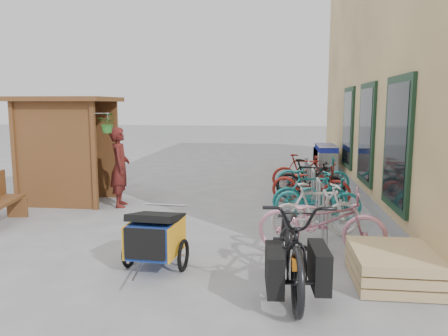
# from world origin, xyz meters

# --- Properties ---
(ground) EXTENTS (80.00, 80.00, 0.00)m
(ground) POSITION_xyz_m (0.00, 0.00, 0.00)
(ground) COLOR #9A9A9D
(kiosk) EXTENTS (2.49, 1.65, 2.40)m
(kiosk) POSITION_xyz_m (-3.28, 2.47, 1.55)
(kiosk) COLOR brown
(kiosk) RESTS_ON ground
(bike_rack) EXTENTS (0.05, 5.35, 0.86)m
(bike_rack) POSITION_xyz_m (2.30, 2.40, 0.52)
(bike_rack) COLOR #A5A8AD
(bike_rack) RESTS_ON ground
(pallet_stack) EXTENTS (1.00, 1.20, 0.40)m
(pallet_stack) POSITION_xyz_m (3.00, -1.40, 0.21)
(pallet_stack) COLOR tan
(pallet_stack) RESTS_ON ground
(shopping_carts) EXTENTS (0.58, 2.30, 1.04)m
(shopping_carts) POSITION_xyz_m (3.00, 6.86, 0.61)
(shopping_carts) COLOR silver
(shopping_carts) RESTS_ON ground
(child_trailer) EXTENTS (0.86, 1.43, 0.83)m
(child_trailer) POSITION_xyz_m (-0.11, -1.29, 0.46)
(child_trailer) COLOR #1C3D9C
(child_trailer) RESTS_ON ground
(cargo_bike) EXTENTS (0.93, 2.28, 1.17)m
(cargo_bike) POSITION_xyz_m (1.72, -1.76, 0.58)
(cargo_bike) COLOR black
(cargo_bike) RESTS_ON ground
(person_kiosk) EXTENTS (0.56, 0.72, 1.75)m
(person_kiosk) POSITION_xyz_m (-1.88, 2.23, 0.87)
(person_kiosk) COLOR maroon
(person_kiosk) RESTS_ON ground
(bike_0) EXTENTS (1.97, 0.91, 1.00)m
(bike_0) POSITION_xyz_m (2.20, -0.40, 0.50)
(bike_0) COLOR #CF869F
(bike_0) RESTS_ON ground
(bike_1) EXTENTS (1.62, 0.78, 0.94)m
(bike_1) POSITION_xyz_m (2.19, 0.42, 0.47)
(bike_1) COLOR white
(bike_1) RESTS_ON ground
(bike_2) EXTENTS (1.66, 0.60, 0.87)m
(bike_2) POSITION_xyz_m (2.33, 1.59, 0.43)
(bike_2) COLOR teal
(bike_2) RESTS_ON ground
(bike_3) EXTENTS (1.61, 0.71, 0.93)m
(bike_3) POSITION_xyz_m (2.21, 1.87, 0.47)
(bike_3) COLOR teal
(bike_3) RESTS_ON ground
(bike_4) EXTENTS (1.88, 1.08, 0.93)m
(bike_4) POSITION_xyz_m (2.29, 2.90, 0.47)
(bike_4) COLOR maroon
(bike_4) RESTS_ON ground
(bike_5) EXTENTS (1.69, 0.89, 0.98)m
(bike_5) POSITION_xyz_m (2.30, 3.25, 0.49)
(bike_5) COLOR black
(bike_5) RESTS_ON ground
(bike_6) EXTENTS (1.81, 0.64, 0.95)m
(bike_6) POSITION_xyz_m (2.43, 4.06, 0.47)
(bike_6) COLOR teal
(bike_6) RESTS_ON ground
(bike_7) EXTENTS (1.60, 0.46, 0.96)m
(bike_7) POSITION_xyz_m (2.21, 4.51, 0.48)
(bike_7) COLOR maroon
(bike_7) RESTS_ON ground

